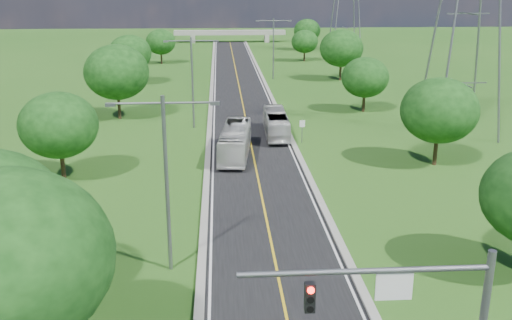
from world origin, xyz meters
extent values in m
plane|color=#265618|center=(0.00, 60.00, 0.00)|extent=(260.00, 260.00, 0.00)
cube|color=black|center=(0.00, 66.00, 0.03)|extent=(8.00, 150.00, 0.06)
cube|color=gray|center=(-4.25, 66.00, 0.11)|extent=(0.50, 150.00, 0.22)
cube|color=gray|center=(4.25, 66.00, 0.11)|extent=(0.50, 150.00, 0.22)
cylinder|color=slate|center=(1.60, -1.00, 6.60)|extent=(8.40, 0.20, 0.20)
cube|color=black|center=(-0.20, -1.00, 5.70)|extent=(0.35, 0.28, 1.05)
cylinder|color=#FF140C|center=(-0.20, -1.16, 6.05)|extent=(0.24, 0.06, 0.24)
cube|color=white|center=(2.60, -1.00, 6.00)|extent=(1.25, 0.06, 1.00)
cylinder|color=slate|center=(5.20, 38.00, 1.20)|extent=(0.08, 0.08, 2.40)
cube|color=white|center=(5.20, 37.97, 2.00)|extent=(0.55, 0.04, 0.70)
cube|color=gray|center=(-10.00, 140.00, 1.00)|extent=(1.20, 3.00, 2.00)
cube|color=gray|center=(10.00, 140.00, 1.00)|extent=(1.20, 3.00, 2.00)
cube|color=gray|center=(0.00, 140.00, 2.60)|extent=(30.00, 3.00, 1.20)
cylinder|color=slate|center=(-6.00, 12.00, 5.00)|extent=(0.22, 0.22, 10.00)
cylinder|color=slate|center=(-7.40, 12.00, 9.60)|extent=(2.80, 0.12, 0.12)
cylinder|color=slate|center=(-4.60, 12.00, 9.60)|extent=(2.80, 0.12, 0.12)
cube|color=slate|center=(-8.70, 12.00, 9.55)|extent=(0.50, 0.25, 0.18)
cube|color=slate|center=(-3.30, 12.00, 9.55)|extent=(0.50, 0.25, 0.18)
cylinder|color=slate|center=(-6.00, 45.00, 5.00)|extent=(0.22, 0.22, 10.00)
cylinder|color=slate|center=(-7.40, 45.00, 9.60)|extent=(2.80, 0.12, 0.12)
cylinder|color=slate|center=(-4.60, 45.00, 9.60)|extent=(2.80, 0.12, 0.12)
cube|color=slate|center=(-8.70, 45.00, 9.55)|extent=(0.50, 0.25, 0.18)
cube|color=slate|center=(-3.30, 45.00, 9.55)|extent=(0.50, 0.25, 0.18)
cylinder|color=slate|center=(6.00, 78.00, 5.00)|extent=(0.22, 0.22, 10.00)
cylinder|color=slate|center=(4.60, 78.00, 9.60)|extent=(2.80, 0.12, 0.12)
cylinder|color=slate|center=(7.40, 78.00, 9.60)|extent=(2.80, 0.12, 0.12)
cube|color=slate|center=(3.30, 78.00, 9.55)|extent=(0.50, 0.25, 0.18)
cube|color=slate|center=(8.70, 78.00, 9.55)|extent=(0.50, 0.25, 0.18)
cylinder|color=black|center=(-16.00, 28.00, 1.35)|extent=(0.36, 0.36, 2.70)
ellipsoid|color=#11380F|center=(-16.00, 28.00, 4.65)|extent=(6.30, 6.30, 5.36)
cylinder|color=black|center=(-15.00, 50.00, 1.62)|extent=(0.36, 0.36, 3.24)
ellipsoid|color=#11380F|center=(-15.00, 50.00, 5.58)|extent=(7.56, 7.56, 6.43)
cylinder|color=black|center=(-17.00, 74.00, 1.44)|extent=(0.36, 0.36, 2.88)
ellipsoid|color=#11380F|center=(-17.00, 74.00, 4.96)|extent=(6.72, 6.72, 5.71)
cylinder|color=black|center=(-14.50, 98.00, 1.26)|extent=(0.36, 0.36, 2.52)
ellipsoid|color=#11380F|center=(-14.50, 98.00, 4.34)|extent=(5.88, 5.88, 5.00)
ellipsoid|color=#11380F|center=(-11.00, 2.00, 5.89)|extent=(7.98, 7.98, 6.78)
cylinder|color=black|center=(16.00, 30.00, 1.44)|extent=(0.36, 0.36, 2.88)
ellipsoid|color=#11380F|center=(16.00, 30.00, 4.96)|extent=(6.72, 6.72, 5.71)
cylinder|color=black|center=(15.00, 52.00, 1.26)|extent=(0.36, 0.36, 2.52)
ellipsoid|color=#11380F|center=(15.00, 52.00, 4.34)|extent=(5.88, 5.88, 5.00)
cylinder|color=black|center=(17.00, 76.00, 1.53)|extent=(0.36, 0.36, 3.06)
ellipsoid|color=#11380F|center=(17.00, 76.00, 5.27)|extent=(7.14, 7.14, 6.07)
cylinder|color=black|center=(14.50, 100.00, 1.17)|extent=(0.36, 0.36, 2.34)
ellipsoid|color=#11380F|center=(14.50, 100.00, 4.03)|extent=(5.46, 5.46, 4.64)
cylinder|color=black|center=(18.00, 120.00, 1.35)|extent=(0.36, 0.36, 2.70)
ellipsoid|color=#11380F|center=(18.00, 120.00, 4.65)|extent=(6.30, 6.30, 5.36)
imported|color=beige|center=(2.83, 40.80, 1.37)|extent=(2.42, 9.48, 2.63)
imported|color=beige|center=(-1.68, 33.68, 1.49)|extent=(3.50, 10.45, 2.86)
camera|label=1|loc=(-3.03, -17.38, 15.60)|focal=40.00mm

